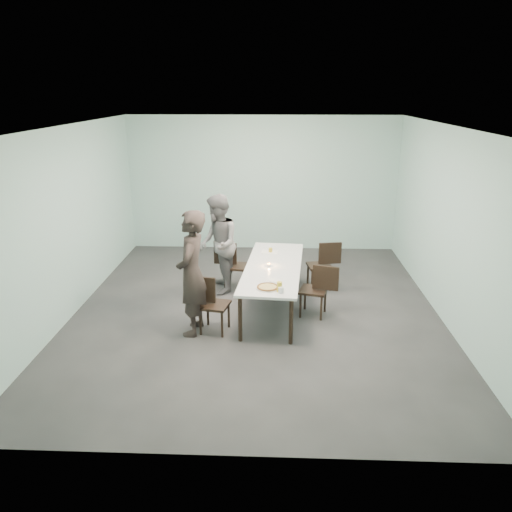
{
  "coord_description": "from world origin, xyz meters",
  "views": [
    {
      "loc": [
        0.31,
        -7.63,
        3.53
      ],
      "look_at": [
        0.0,
        -0.1,
        1.0
      ],
      "focal_mm": 35.0,
      "sensor_mm": 36.0,
      "label": 1
    }
  ],
  "objects_px": {
    "chair_near_right": "(318,287)",
    "amber_tumbler": "(271,250)",
    "diner_near": "(192,273)",
    "beer_glass": "(279,287)",
    "water_tumbler": "(281,290)",
    "tealight": "(269,265)",
    "diner_far": "(218,244)",
    "side_plate": "(275,280)",
    "chair_far_left": "(231,262)",
    "pizza": "(268,287)",
    "table": "(273,269)",
    "chair_far_right": "(324,262)",
    "chair_near_left": "(209,300)"
  },
  "relations": [
    {
      "from": "table",
      "to": "tealight",
      "type": "bearing_deg",
      "value": -176.24
    },
    {
      "from": "chair_far_right",
      "to": "table",
      "type": "bearing_deg",
      "value": 36.32
    },
    {
      "from": "chair_far_left",
      "to": "diner_near",
      "type": "bearing_deg",
      "value": -98.31
    },
    {
      "from": "diner_near",
      "to": "pizza",
      "type": "bearing_deg",
      "value": 92.65
    },
    {
      "from": "table",
      "to": "amber_tumbler",
      "type": "bearing_deg",
      "value": 94.18
    },
    {
      "from": "chair_near_right",
      "to": "chair_near_left",
      "type": "bearing_deg",
      "value": 35.32
    },
    {
      "from": "diner_near",
      "to": "amber_tumbler",
      "type": "height_order",
      "value": "diner_near"
    },
    {
      "from": "table",
      "to": "diner_far",
      "type": "height_order",
      "value": "diner_far"
    },
    {
      "from": "diner_near",
      "to": "water_tumbler",
      "type": "distance_m",
      "value": 1.34
    },
    {
      "from": "table",
      "to": "water_tumbler",
      "type": "height_order",
      "value": "water_tumbler"
    },
    {
      "from": "chair_far_left",
      "to": "water_tumbler",
      "type": "relative_size",
      "value": 9.67
    },
    {
      "from": "diner_far",
      "to": "chair_far_left",
      "type": "bearing_deg",
      "value": 111.06
    },
    {
      "from": "water_tumbler",
      "to": "amber_tumbler",
      "type": "bearing_deg",
      "value": 95.39
    },
    {
      "from": "pizza",
      "to": "amber_tumbler",
      "type": "distance_m",
      "value": 1.71
    },
    {
      "from": "chair_near_right",
      "to": "diner_far",
      "type": "relative_size",
      "value": 0.49
    },
    {
      "from": "pizza",
      "to": "tealight",
      "type": "bearing_deg",
      "value": 89.66
    },
    {
      "from": "chair_near_right",
      "to": "beer_glass",
      "type": "relative_size",
      "value": 5.8
    },
    {
      "from": "side_plate",
      "to": "chair_far_right",
      "type": "bearing_deg",
      "value": 61.05
    },
    {
      "from": "diner_near",
      "to": "tealight",
      "type": "height_order",
      "value": "diner_near"
    },
    {
      "from": "table",
      "to": "tealight",
      "type": "height_order",
      "value": "tealight"
    },
    {
      "from": "side_plate",
      "to": "pizza",
      "type": "bearing_deg",
      "value": -109.18
    },
    {
      "from": "chair_near_left",
      "to": "water_tumbler",
      "type": "distance_m",
      "value": 1.15
    },
    {
      "from": "chair_far_left",
      "to": "chair_far_right",
      "type": "bearing_deg",
      "value": 7.91
    },
    {
      "from": "chair_near_left",
      "to": "tealight",
      "type": "xyz_separation_m",
      "value": [
        0.89,
        0.86,
        0.27
      ]
    },
    {
      "from": "water_tumbler",
      "to": "side_plate",
      "type": "bearing_deg",
      "value": 100.69
    },
    {
      "from": "chair_far_right",
      "to": "water_tumbler",
      "type": "height_order",
      "value": "chair_far_right"
    },
    {
      "from": "chair_near_left",
      "to": "chair_far_left",
      "type": "bearing_deg",
      "value": 95.5
    },
    {
      "from": "side_plate",
      "to": "beer_glass",
      "type": "relative_size",
      "value": 1.2
    },
    {
      "from": "diner_near",
      "to": "tealight",
      "type": "xyz_separation_m",
      "value": [
        1.12,
        0.92,
        -0.18
      ]
    },
    {
      "from": "side_plate",
      "to": "water_tumbler",
      "type": "xyz_separation_m",
      "value": [
        0.09,
        -0.47,
        0.04
      ]
    },
    {
      "from": "pizza",
      "to": "amber_tumbler",
      "type": "height_order",
      "value": "amber_tumbler"
    },
    {
      "from": "pizza",
      "to": "diner_near",
      "type": "bearing_deg",
      "value": 177.57
    },
    {
      "from": "chair_near_left",
      "to": "diner_near",
      "type": "relative_size",
      "value": 0.46
    },
    {
      "from": "side_plate",
      "to": "tealight",
      "type": "distance_m",
      "value": 0.66
    },
    {
      "from": "table",
      "to": "amber_tumbler",
      "type": "distance_m",
      "value": 0.75
    },
    {
      "from": "beer_glass",
      "to": "chair_far_left",
      "type": "bearing_deg",
      "value": 114.06
    },
    {
      "from": "chair_near_right",
      "to": "diner_near",
      "type": "distance_m",
      "value": 2.09
    },
    {
      "from": "chair_far_left",
      "to": "pizza",
      "type": "height_order",
      "value": "chair_far_left"
    },
    {
      "from": "chair_near_right",
      "to": "amber_tumbler",
      "type": "relative_size",
      "value": 10.88
    },
    {
      "from": "diner_near",
      "to": "beer_glass",
      "type": "xyz_separation_m",
      "value": [
        1.29,
        -0.17,
        -0.12
      ]
    },
    {
      "from": "beer_glass",
      "to": "tealight",
      "type": "xyz_separation_m",
      "value": [
        -0.17,
        1.08,
        -0.05
      ]
    },
    {
      "from": "chair_far_right",
      "to": "beer_glass",
      "type": "height_order",
      "value": "beer_glass"
    },
    {
      "from": "chair_near_right",
      "to": "side_plate",
      "type": "relative_size",
      "value": 4.83
    },
    {
      "from": "diner_far",
      "to": "amber_tumbler",
      "type": "bearing_deg",
      "value": 78.28
    },
    {
      "from": "amber_tumbler",
      "to": "diner_far",
      "type": "bearing_deg",
      "value": -178.46
    },
    {
      "from": "chair_near_left",
      "to": "diner_far",
      "type": "bearing_deg",
      "value": 102.91
    },
    {
      "from": "chair_far_right",
      "to": "chair_far_left",
      "type": "bearing_deg",
      "value": -6.56
    },
    {
      "from": "side_plate",
      "to": "chair_near_right",
      "type": "bearing_deg",
      "value": 29.55
    },
    {
      "from": "diner_near",
      "to": "beer_glass",
      "type": "bearing_deg",
      "value": 87.7
    },
    {
      "from": "side_plate",
      "to": "water_tumbler",
      "type": "distance_m",
      "value": 0.48
    }
  ]
}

